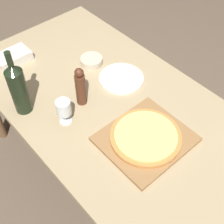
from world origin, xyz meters
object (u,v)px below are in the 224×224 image
wine_bottle (18,88)px  small_bowl (92,61)px  pizza (146,136)px  wine_glass (64,108)px  pepper_mill (81,87)px

wine_bottle → small_bowl: size_ratio=2.80×
pizza → small_bowl: 0.61m
pizza → wine_glass: 0.40m
pizza → wine_bottle: bearing=120.6°
wine_glass → pepper_mill: bearing=19.8°
pizza → small_bowl: size_ratio=2.59×
pepper_mill → wine_glass: 0.15m
pizza → wine_glass: (-0.21, 0.34, 0.07)m
wine_bottle → pizza: bearing=-59.4°
wine_bottle → small_bowl: 0.49m
wine_glass → small_bowl: wine_glass is taller
wine_bottle → wine_glass: size_ratio=2.60×
pepper_mill → small_bowl: pepper_mill is taller
pizza → small_bowl: same height
wine_bottle → small_bowl: bearing=5.9°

